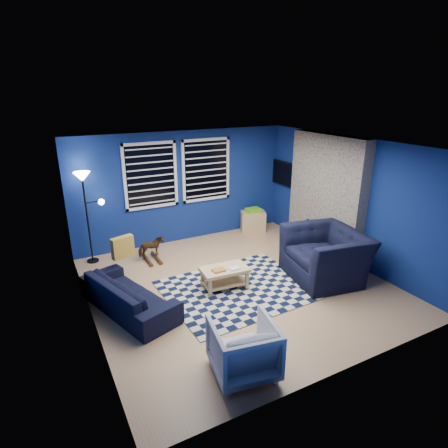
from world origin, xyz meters
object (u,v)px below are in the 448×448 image
tv (286,174)px  sofa (128,294)px  armchair_bent (243,348)px  cabinet (253,221)px  rocking_horse (151,247)px  floor_lamp (85,189)px  armchair_big (325,255)px  coffee_table (225,274)px

tv → sofa: 4.89m
armchair_bent → cabinet: (2.74, 4.17, -0.10)m
sofa → rocking_horse: sofa is taller
floor_lamp → cabinet: bearing=-0.0°
sofa → floor_lamp: bearing=-12.8°
armchair_big → cabinet: (0.13, 2.72, -0.20)m
sofa → coffee_table: (1.67, -0.11, 0.01)m
coffee_table → cabinet: (1.97, 2.22, -0.03)m
armchair_big → cabinet: size_ratio=2.05×
armchair_bent → rocking_horse: (-0.03, 3.66, -0.07)m
armchair_bent → rocking_horse: bearing=-79.3°
armchair_bent → floor_lamp: floor_lamp is taller
cabinet → armchair_big: bearing=-70.5°
armchair_big → coffee_table: armchair_big is taller
sofa → rocking_horse: 1.83m
armchair_bent → floor_lamp: size_ratio=0.42×
floor_lamp → armchair_big: bearing=-36.3°
sofa → armchair_bent: (0.90, -2.06, 0.08)m
sofa → armchair_bent: 2.25m
tv → cabinet: bearing=161.7°
sofa → coffee_table: size_ratio=2.19×
tv → armchair_big: 2.79m
rocking_horse → floor_lamp: bearing=62.6°
sofa → floor_lamp: 2.46m
coffee_table → floor_lamp: floor_lamp is taller
cabinet → floor_lamp: size_ratio=0.37×
armchair_bent → rocking_horse: 3.66m
sofa → coffee_table: sofa is taller
armchair_big → rocking_horse: 3.44m
armchair_big → floor_lamp: size_ratio=0.76×
armchair_big → rocking_horse: (-2.63, 2.21, -0.17)m
armchair_bent → cabinet: bearing=-113.0°
armchair_big → rocking_horse: size_ratio=2.73×
sofa → cabinet: size_ratio=2.72×
tv → sofa: bearing=-156.9°
coffee_table → sofa: bearing=176.2°
sofa → armchair_bent: bearing=-174.5°
armchair_big → floor_lamp: floor_lamp is taller
tv → coffee_table: (-2.71, -1.98, -1.11)m
rocking_horse → tv: bearing=-87.5°
armchair_big → tv: bearing=170.0°
armchair_bent → coffee_table: size_ratio=0.92×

